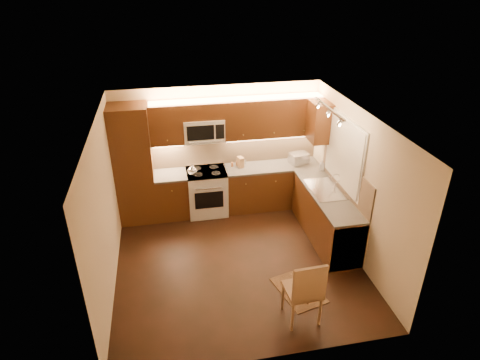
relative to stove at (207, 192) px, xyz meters
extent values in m
cube|color=black|center=(0.30, -1.68, -0.46)|extent=(4.00, 4.00, 0.01)
cube|color=beige|center=(0.30, -1.68, 2.04)|extent=(4.00, 4.00, 0.01)
cube|color=beige|center=(0.30, 0.32, 0.79)|extent=(4.00, 0.01, 2.50)
cube|color=beige|center=(0.30, -3.67, 0.79)|extent=(4.00, 0.01, 2.50)
cube|color=beige|center=(-1.70, -1.68, 0.79)|extent=(0.01, 4.00, 2.50)
cube|color=beige|center=(2.30, -1.68, 0.79)|extent=(0.01, 4.00, 2.50)
cube|color=#49220F|center=(-1.35, 0.02, 0.69)|extent=(0.70, 0.60, 2.30)
cube|color=#49220F|center=(-0.69, 0.02, -0.03)|extent=(0.62, 0.60, 0.86)
cube|color=#3E3C39|center=(-0.69, 0.02, 0.42)|extent=(0.62, 0.60, 0.04)
cube|color=#49220F|center=(1.34, 0.02, -0.03)|extent=(1.92, 0.60, 0.86)
cube|color=#3E3C39|center=(1.34, 0.02, 0.42)|extent=(1.92, 0.60, 0.04)
cube|color=#49220F|center=(2.00, -1.28, -0.03)|extent=(0.60, 2.00, 0.86)
cube|color=#3E3C39|center=(2.00, -1.28, 0.42)|extent=(0.60, 2.00, 0.04)
cube|color=silver|center=(2.00, -1.98, -0.03)|extent=(0.58, 0.60, 0.84)
cube|color=tan|center=(0.65, 0.31, 0.74)|extent=(3.30, 0.02, 0.60)
cube|color=tan|center=(2.29, -1.28, 0.74)|extent=(0.02, 2.00, 0.60)
cube|color=#49220F|center=(-0.69, 0.15, 1.42)|extent=(0.62, 0.35, 0.75)
cube|color=#49220F|center=(1.34, 0.15, 1.42)|extent=(1.92, 0.35, 0.75)
cube|color=#49220F|center=(0.00, 0.15, 1.63)|extent=(0.76, 0.35, 0.31)
cube|color=#49220F|center=(2.12, -0.28, 1.42)|extent=(0.35, 0.50, 0.75)
cube|color=silver|center=(2.29, -1.12, 1.14)|extent=(0.03, 1.44, 1.24)
cube|color=silver|center=(2.27, -1.12, 1.14)|extent=(0.02, 1.36, 1.16)
cube|color=silver|center=(1.85, -1.27, 2.00)|extent=(0.04, 1.20, 0.03)
cube|color=silver|center=(1.88, 0.04, 0.55)|extent=(0.41, 0.34, 0.21)
cube|color=olive|center=(0.70, 0.10, 0.54)|extent=(0.14, 0.17, 0.21)
cylinder|color=silver|center=(0.70, 0.20, 0.48)|extent=(0.05, 0.05, 0.09)
cylinder|color=brown|center=(0.65, 0.18, 0.48)|extent=(0.06, 0.06, 0.09)
cylinder|color=silver|center=(0.81, 0.24, 0.48)|extent=(0.05, 0.05, 0.09)
cylinder|color=#A76032|center=(0.54, 0.14, 0.48)|extent=(0.05, 0.05, 0.09)
imported|color=silver|center=(2.24, -0.34, 0.54)|extent=(0.12, 0.13, 0.21)
cube|color=black|center=(1.09, -2.58, -0.45)|extent=(0.75, 0.95, 0.01)
camera|label=1|loc=(-0.72, -7.15, 3.99)|focal=30.78mm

